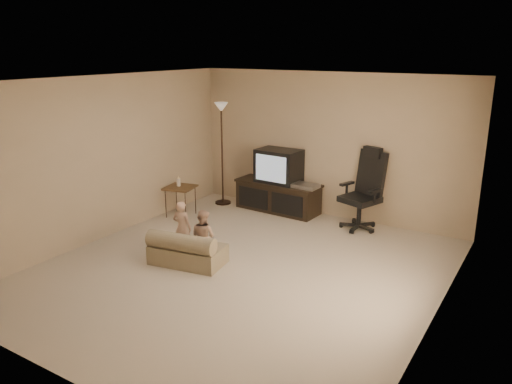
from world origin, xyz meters
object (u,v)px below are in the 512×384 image
(side_table, at_px, (180,188))
(tv_stand, at_px, (279,186))
(office_chair, at_px, (363,200))
(floor_lamp, at_px, (222,131))
(toddler_right, at_px, (203,236))
(child_sofa, at_px, (186,251))
(toddler_left, at_px, (182,228))

(side_table, bearing_deg, tv_stand, 41.04)
(tv_stand, height_order, office_chair, office_chair)
(side_table, bearing_deg, floor_lamp, 77.49)
(floor_lamp, bearing_deg, toddler_right, -60.15)
(child_sofa, distance_m, toddler_right, 0.31)
(floor_lamp, relative_size, toddler_left, 2.42)
(tv_stand, relative_size, floor_lamp, 0.84)
(child_sofa, bearing_deg, side_table, 122.59)
(floor_lamp, xyz_separation_m, toddler_left, (0.91, -2.28, -1.00))
(side_table, bearing_deg, toddler_right, -41.13)
(floor_lamp, bearing_deg, tv_stand, 9.26)
(child_sofa, height_order, toddler_left, toddler_left)
(floor_lamp, distance_m, toddler_right, 2.89)
(tv_stand, distance_m, side_table, 1.77)
(side_table, relative_size, floor_lamp, 0.38)
(tv_stand, relative_size, child_sofa, 1.49)
(floor_lamp, height_order, child_sofa, floor_lamp)
(side_table, relative_size, toddler_left, 0.91)
(office_chair, distance_m, floor_lamp, 2.89)
(office_chair, height_order, toddler_left, office_chair)
(tv_stand, distance_m, toddler_left, 2.47)
(side_table, relative_size, child_sofa, 0.67)
(floor_lamp, bearing_deg, office_chair, 2.54)
(tv_stand, xyz_separation_m, toddler_left, (-0.20, -2.46, -0.08))
(office_chair, bearing_deg, floor_lamp, -158.37)
(office_chair, bearing_deg, toddler_right, -100.44)
(toddler_left, relative_size, toddler_right, 1.05)
(toddler_right, bearing_deg, toddler_left, -5.69)
(office_chair, bearing_deg, side_table, -140.50)
(toddler_left, xyz_separation_m, toddler_right, (0.43, -0.06, -0.02))
(child_sofa, bearing_deg, tv_stand, 82.20)
(tv_stand, relative_size, toddler_left, 2.03)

